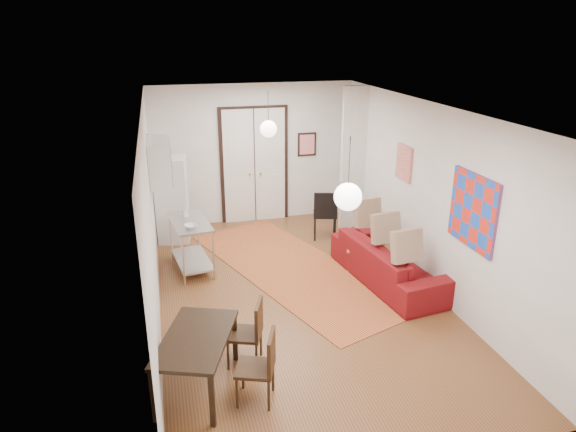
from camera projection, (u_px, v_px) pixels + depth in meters
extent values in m
plane|color=brown|center=(297.00, 295.00, 8.04)|extent=(7.00, 7.00, 0.00)
cube|color=silver|center=(299.00, 108.00, 7.04)|extent=(4.20, 7.00, 0.02)
cube|color=white|center=(254.00, 154.00, 10.73)|extent=(4.20, 0.02, 2.90)
cube|color=white|center=(406.00, 339.00, 4.36)|extent=(4.20, 0.02, 2.90)
cube|color=white|center=(151.00, 220.00, 7.06)|extent=(0.02, 7.00, 2.90)
cube|color=white|center=(427.00, 197.00, 8.03)|extent=(0.02, 7.00, 2.90)
cube|color=silver|center=(254.00, 166.00, 10.77)|extent=(1.44, 0.06, 2.50)
cube|color=white|center=(353.00, 159.00, 10.29)|extent=(0.50, 0.10, 2.90)
cube|color=silver|center=(159.00, 161.00, 8.31)|extent=(0.35, 1.00, 0.70)
cube|color=red|center=(473.00, 211.00, 6.82)|extent=(0.05, 1.00, 1.00)
cube|color=beige|center=(404.00, 163.00, 8.63)|extent=(0.05, 0.50, 0.60)
cube|color=red|center=(307.00, 144.00, 10.91)|extent=(0.40, 0.03, 0.50)
cube|color=#995C40|center=(150.00, 152.00, 8.71)|extent=(0.03, 0.44, 0.54)
sphere|color=white|center=(268.00, 129.00, 9.08)|extent=(0.30, 0.30, 0.30)
cylinder|color=black|center=(268.00, 106.00, 8.95)|extent=(0.01, 0.01, 0.50)
sphere|color=white|center=(348.00, 197.00, 5.45)|extent=(0.30, 0.30, 0.30)
cylinder|color=black|center=(349.00, 160.00, 5.31)|extent=(0.01, 0.01, 0.50)
cube|color=#C46931|center=(293.00, 269.00, 8.90)|extent=(3.20, 4.89, 0.01)
imported|color=maroon|center=(389.00, 262.00, 8.36)|extent=(1.24, 2.47, 0.69)
cube|color=tan|center=(375.00, 248.00, 8.80)|extent=(1.05, 0.83, 0.04)
cube|color=tan|center=(356.00, 266.00, 8.58)|extent=(0.07, 0.07, 0.37)
cube|color=tan|center=(401.00, 261.00, 8.77)|extent=(0.07, 0.07, 0.37)
cube|color=tan|center=(347.00, 256.00, 8.96)|extent=(0.07, 0.07, 0.37)
cube|color=tan|center=(391.00, 251.00, 9.15)|extent=(0.07, 0.07, 0.37)
imported|color=#34622C|center=(381.00, 235.00, 8.74)|extent=(0.45, 0.43, 0.40)
cube|color=#BCBEC1|center=(190.00, 222.00, 8.62)|extent=(0.73, 1.22, 0.04)
cube|color=#BCBEC1|center=(192.00, 260.00, 8.85)|extent=(0.68, 1.17, 0.03)
cylinder|color=#BCBEC1|center=(178.00, 260.00, 8.22)|extent=(0.04, 0.04, 0.86)
cylinder|color=#BCBEC1|center=(209.00, 257.00, 8.34)|extent=(0.04, 0.04, 0.86)
cylinder|color=#BCBEC1|center=(175.00, 236.00, 9.19)|extent=(0.04, 0.04, 0.86)
cylinder|color=#BCBEC1|center=(203.00, 233.00, 9.31)|extent=(0.04, 0.04, 0.86)
imported|color=silver|center=(191.00, 226.00, 8.33)|extent=(0.25, 0.25, 0.05)
imported|color=teal|center=(185.00, 211.00, 8.79)|extent=(0.10, 0.10, 0.18)
cube|color=silver|center=(172.00, 200.00, 9.85)|extent=(0.66, 0.66, 1.66)
cube|color=black|center=(196.00, 339.00, 5.74)|extent=(1.10, 1.42, 0.04)
cube|color=black|center=(172.00, 403.00, 5.26)|extent=(0.07, 0.07, 0.64)
cube|color=black|center=(232.00, 393.00, 5.41)|extent=(0.07, 0.07, 0.64)
cube|color=black|center=(168.00, 340.00, 6.31)|extent=(0.07, 0.07, 0.64)
cube|color=black|center=(219.00, 333.00, 6.46)|extent=(0.07, 0.07, 0.64)
cube|color=#341F10|center=(244.00, 334.00, 6.29)|extent=(0.52, 0.51, 0.04)
cube|color=#341F10|center=(241.00, 310.00, 6.37)|extent=(0.17, 0.38, 0.43)
cylinder|color=#341F10|center=(234.00, 358.00, 6.16)|extent=(0.03, 0.03, 0.41)
cylinder|color=#341F10|center=(261.00, 354.00, 6.24)|extent=(0.03, 0.03, 0.41)
cylinder|color=#341F10|center=(229.00, 342.00, 6.48)|extent=(0.03, 0.03, 0.41)
cylinder|color=#341F10|center=(255.00, 338.00, 6.55)|extent=(0.03, 0.03, 0.41)
cube|color=#341F10|center=(255.00, 368.00, 5.65)|extent=(0.52, 0.51, 0.04)
cube|color=#341F10|center=(251.00, 341.00, 5.74)|extent=(0.17, 0.38, 0.43)
cylinder|color=#341F10|center=(243.00, 397.00, 5.52)|extent=(0.03, 0.03, 0.41)
cylinder|color=#341F10|center=(273.00, 391.00, 5.60)|extent=(0.03, 0.03, 0.41)
cylinder|color=#341F10|center=(238.00, 376.00, 5.84)|extent=(0.03, 0.03, 0.41)
cylinder|color=#341F10|center=(267.00, 372.00, 5.92)|extent=(0.03, 0.03, 0.41)
cube|color=black|center=(325.00, 214.00, 10.09)|extent=(0.56, 0.56, 0.04)
cube|color=black|center=(322.00, 198.00, 10.19)|extent=(0.44, 0.17, 0.48)
cylinder|color=black|center=(318.00, 230.00, 9.95)|extent=(0.03, 0.03, 0.48)
cylinder|color=black|center=(337.00, 228.00, 10.04)|extent=(0.03, 0.03, 0.48)
cylinder|color=black|center=(312.00, 223.00, 10.31)|extent=(0.03, 0.03, 0.48)
cylinder|color=black|center=(331.00, 221.00, 10.40)|extent=(0.03, 0.03, 0.48)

